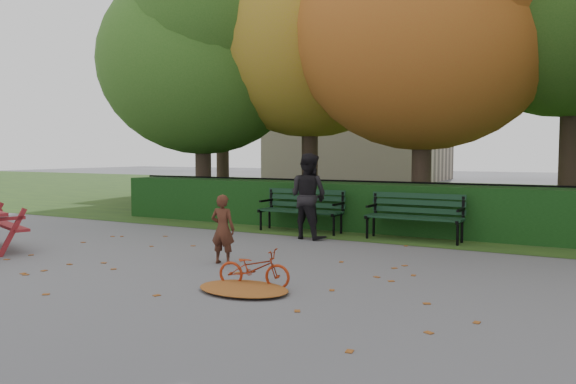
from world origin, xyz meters
The scene contains 16 objects.
ground centered at (0.00, 0.00, 0.00)m, with size 90.00×90.00×0.00m, color slate.
grass_strip centered at (0.00, 14.00, 0.01)m, with size 90.00×90.00×0.00m, color #213917.
building_left centered at (-9.00, 26.00, 7.50)m, with size 10.00×7.00×15.00m, color #C1AE98.
hedge centered at (0.00, 4.50, 0.50)m, with size 13.00×0.90×1.00m, color black.
iron_fence centered at (0.00, 5.30, 0.54)m, with size 14.00×0.04×1.02m.
tree_a centered at (-5.19, 5.58, 4.52)m, with size 5.88×5.60×7.48m.
tree_b centered at (-2.44, 6.75, 5.40)m, with size 6.72×6.40×8.79m.
tree_c centered at (0.83, 5.96, 4.82)m, with size 6.30×6.00×8.00m.
tree_f centered at (-7.13, 9.24, 5.69)m, with size 6.93×6.60×9.19m.
bench_left centered at (-1.30, 3.70, 0.52)m, with size 1.80×0.57×0.88m.
bench_right centered at (1.10, 3.70, 0.52)m, with size 1.80×0.57×0.88m.
leaf_pile centered at (0.47, -1.17, 0.04)m, with size 1.15×0.80×0.08m, color brown.
leaf_scatter centered at (0.00, 0.30, 0.01)m, with size 9.00×5.70×0.01m, color brown, non-canonical shape.
child centered at (-0.75, 0.11, 0.52)m, with size 0.38×0.25×1.03m, color #442115.
adult centered at (-0.75, 2.90, 0.82)m, with size 0.80×0.62×1.64m, color black.
bicycle centered at (0.46, -0.94, 0.24)m, with size 0.32×0.91×0.48m, color maroon.
Camera 1 is at (4.11, -6.64, 1.65)m, focal length 35.00 mm.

